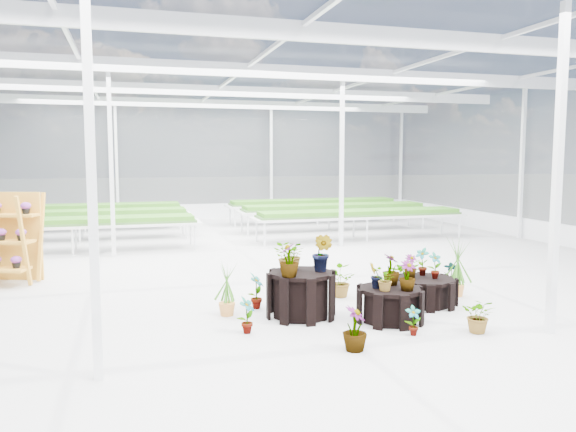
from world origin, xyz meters
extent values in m
plane|color=gray|center=(0.00, 0.00, 0.00)|extent=(24.00, 24.00, 0.00)
cylinder|color=black|center=(-0.11, -2.29, 0.35)|extent=(1.05, 1.05, 0.70)
cylinder|color=black|center=(1.09, -2.89, 0.26)|extent=(0.99, 0.99, 0.51)
cylinder|color=black|center=(2.09, -2.19, 0.23)|extent=(1.30, 1.30, 0.45)
imported|color=#316B1B|center=(-0.32, -2.11, 0.91)|extent=(0.48, 0.46, 0.42)
imported|color=#316B1B|center=(0.20, -2.36, 1.00)|extent=(0.41, 0.42, 0.59)
imported|color=#316B1B|center=(-0.16, -2.02, 0.92)|extent=(0.52, 0.51, 0.44)
imported|color=#316B1B|center=(-0.40, -2.58, 0.96)|extent=(0.36, 0.36, 0.52)
imported|color=#316B1B|center=(0.86, -2.85, 0.71)|extent=(0.26, 0.24, 0.39)
imported|color=#316B1B|center=(1.24, -3.12, 0.73)|extent=(0.26, 0.26, 0.44)
imported|color=#316B1B|center=(1.18, -2.71, 0.75)|extent=(0.30, 0.30, 0.48)
imported|color=#316B1B|center=(0.91, -3.06, 0.68)|extent=(0.38, 0.36, 0.34)
imported|color=#316B1B|center=(1.87, -2.05, 0.64)|extent=(0.22, 0.22, 0.38)
imported|color=#316B1B|center=(2.20, -2.26, 0.67)|extent=(0.24, 0.16, 0.44)
imported|color=#316B1B|center=(2.14, -1.96, 0.69)|extent=(0.27, 0.30, 0.47)
imported|color=#316B1B|center=(-1.09, -2.86, 0.26)|extent=(0.33, 0.33, 0.52)
imported|color=#316B1B|center=(-0.68, -1.65, 0.30)|extent=(0.35, 0.38, 0.60)
imported|color=#316B1B|center=(0.09, -3.93, 0.28)|extent=(0.44, 0.44, 0.57)
imported|color=#316B1B|center=(1.10, -3.58, 0.21)|extent=(0.24, 0.18, 0.41)
imported|color=#316B1B|center=(2.05, -3.73, 0.25)|extent=(0.59, 0.59, 0.50)
imported|color=#316B1B|center=(3.08, -1.38, 0.27)|extent=(0.34, 0.33, 0.54)
imported|color=#316B1B|center=(2.18, -1.25, 0.31)|extent=(0.63, 0.57, 0.62)
imported|color=#316B1B|center=(0.90, -1.28, 0.28)|extent=(0.60, 0.63, 0.56)
camera|label=1|loc=(-2.63, -10.34, 2.45)|focal=35.00mm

